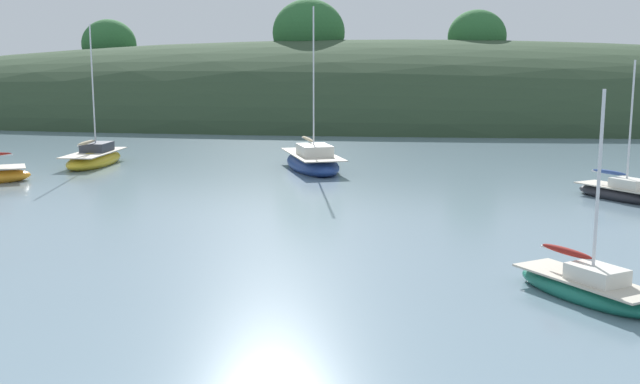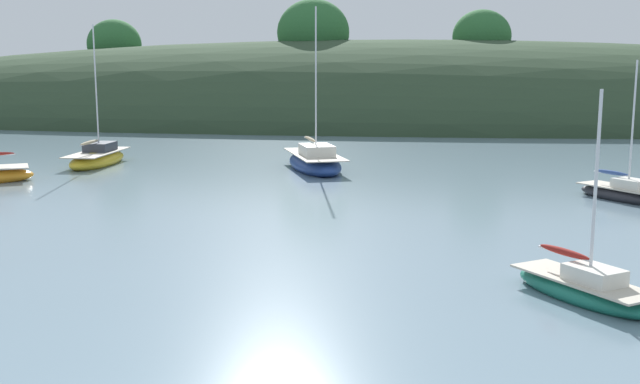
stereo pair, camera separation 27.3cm
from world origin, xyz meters
name	(u,v)px [view 1 (the left image)]	position (x,y,z in m)	size (l,w,h in m)	color
far_shoreline_hill	(379,121)	(0.10, 74.26, 0.12)	(150.00, 36.00, 22.44)	#2D422B
sailboat_yellow_far	(312,162)	(-2.27, 34.95, 0.47)	(5.29, 8.41, 9.91)	navy
sailboat_cream_ketch	(622,193)	(13.56, 26.65, 0.33)	(4.19, 4.85, 6.67)	#232328
sailboat_black_sloop	(95,158)	(-16.25, 35.40, 0.42)	(2.56, 6.91, 8.98)	gold
sailboat_red_portside	(586,287)	(8.41, 10.73, 0.31)	(3.88, 4.59, 5.82)	#196B56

